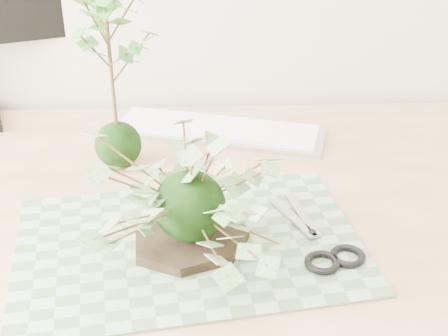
{
  "coord_description": "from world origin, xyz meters",
  "views": [
    {
      "loc": [
        -0.03,
        0.38,
        1.27
      ],
      "look_at": [
        0.0,
        1.14,
        0.84
      ],
      "focal_mm": 50.0,
      "sensor_mm": 36.0,
      "label": 1
    }
  ],
  "objects": [
    {
      "name": "maple_kokedama",
      "position": [
        -0.17,
        1.34,
        0.97
      ],
      "size": [
        0.2,
        0.2,
        0.33
      ],
      "rotation": [
        0.0,
        0.0,
        -0.12
      ],
      "color": "black",
      "rests_on": "desk"
    },
    {
      "name": "ivy_kokedama",
      "position": [
        -0.05,
        1.09,
        0.85
      ],
      "size": [
        0.35,
        0.35,
        0.2
      ],
      "rotation": [
        0.0,
        0.0,
        0.33
      ],
      "color": "black",
      "rests_on": "stone_dish"
    },
    {
      "name": "keyboard",
      "position": [
        0.0,
        1.45,
        0.75
      ],
      "size": [
        0.42,
        0.23,
        0.02
      ],
      "rotation": [
        0.0,
        0.0,
        -0.28
      ],
      "color": "#B3B3B3",
      "rests_on": "desk"
    },
    {
      "name": "cutting_mat",
      "position": [
        -0.05,
        1.1,
        0.74
      ],
      "size": [
        0.52,
        0.39,
        0.0
      ],
      "primitive_type": "cube",
      "rotation": [
        0.0,
        0.0,
        0.15
      ],
      "color": "#516B48",
      "rests_on": "desk"
    },
    {
      "name": "desk",
      "position": [
        -0.06,
        1.23,
        0.65
      ],
      "size": [
        1.6,
        0.7,
        0.74
      ],
      "color": "tan",
      "rests_on": "ground_plane"
    },
    {
      "name": "scissors",
      "position": [
        0.13,
        1.07,
        0.75
      ],
      "size": [
        0.1,
        0.2,
        0.01
      ],
      "rotation": [
        0.0,
        0.0,
        0.32
      ],
      "color": "#9B9B9B",
      "rests_on": "cutting_mat"
    },
    {
      "name": "stone_dish",
      "position": [
        -0.05,
        1.09,
        0.75
      ],
      "size": [
        0.22,
        0.22,
        0.01
      ],
      "primitive_type": "cylinder",
      "rotation": [
        0.0,
        0.0,
        0.35
      ],
      "color": "black",
      "rests_on": "cutting_mat"
    }
  ]
}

